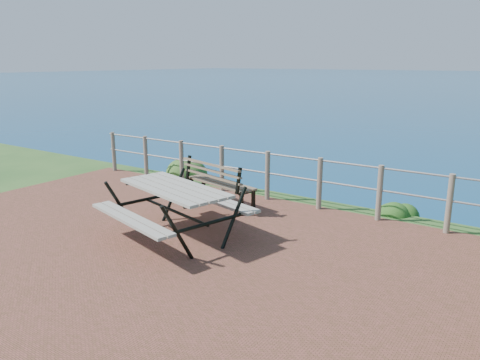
{
  "coord_description": "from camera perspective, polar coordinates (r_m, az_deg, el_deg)",
  "views": [
    {
      "loc": [
        4.72,
        -4.58,
        2.78
      ],
      "look_at": [
        0.25,
        1.98,
        0.75
      ],
      "focal_mm": 35.0,
      "sensor_mm": 36.0,
      "label": 1
    }
  ],
  "objects": [
    {
      "name": "shrub_lip_east",
      "position": [
        9.23,
        17.93,
        -3.91
      ],
      "size": [
        0.69,
        0.69,
        0.4
      ],
      "primitive_type": "ellipsoid",
      "color": "#234816",
      "rests_on": "ground"
    },
    {
      "name": "shrub_lip_west",
      "position": [
        11.76,
        -6.44,
        0.58
      ],
      "size": [
        0.86,
        0.86,
        0.64
      ],
      "primitive_type": "ellipsoid",
      "color": "#2E5921",
      "rests_on": "ground"
    },
    {
      "name": "ground",
      "position": [
        7.14,
        -10.83,
        -8.84
      ],
      "size": [
        10.0,
        7.0,
        0.12
      ],
      "primitive_type": "cube",
      "color": "brown",
      "rests_on": "ground"
    },
    {
      "name": "park_bench",
      "position": [
        9.09,
        -2.34,
        0.47
      ],
      "size": [
        1.67,
        0.76,
        0.91
      ],
      "rotation": [
        0.0,
        0.0,
        -0.23
      ],
      "color": "brown",
      "rests_on": "ground"
    },
    {
      "name": "safety_railing",
      "position": [
        9.49,
        3.38,
        0.87
      ],
      "size": [
        9.4,
        0.1,
        1.0
      ],
      "color": "#6B5B4C",
      "rests_on": "ground"
    },
    {
      "name": "picnic_table",
      "position": [
        7.48,
        -7.93,
        -3.21
      ],
      "size": [
        2.15,
        1.7,
        0.85
      ],
      "rotation": [
        0.0,
        0.0,
        -0.26
      ],
      "color": "gray",
      "rests_on": "ground"
    }
  ]
}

